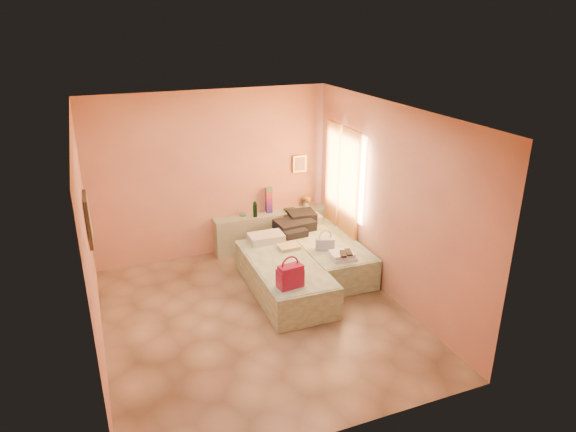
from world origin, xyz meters
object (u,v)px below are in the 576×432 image
at_px(bed_left, 284,277).
at_px(water_bottle, 255,209).
at_px(bed_right, 324,253).
at_px(towel_stack, 344,256).
at_px(green_book, 290,210).
at_px(flower_vase, 306,201).
at_px(headboard_ledge, 272,230).
at_px(blue_handbag, 325,244).
at_px(magenta_handbag, 290,276).

bearing_deg(bed_left, water_bottle, 88.68).
height_order(bed_right, towel_stack, towel_stack).
bearing_deg(green_book, flower_vase, 10.16).
bearing_deg(towel_stack, headboard_ledge, 104.97).
bearing_deg(blue_handbag, green_book, 110.85).
relative_size(magenta_handbag, blue_handbag, 1.19).
bearing_deg(water_bottle, bed_left, -92.14).
bearing_deg(water_bottle, green_book, 4.92).
xyz_separation_m(green_book, magenta_handbag, (-0.91, -2.28, -0.01)).
bearing_deg(flower_vase, towel_stack, -96.33).
bearing_deg(blue_handbag, water_bottle, 136.97).
bearing_deg(magenta_handbag, bed_right, 41.10).
height_order(green_book, towel_stack, green_book).
bearing_deg(magenta_handbag, headboard_ledge, 68.78).
distance_m(headboard_ledge, blue_handbag, 1.48).
distance_m(headboard_ledge, bed_left, 1.62).
xyz_separation_m(flower_vase, blue_handbag, (-0.32, -1.46, -0.18)).
bearing_deg(bed_left, green_book, 66.14).
xyz_separation_m(bed_left, magenta_handbag, (-0.19, -0.71, 0.41)).
distance_m(headboard_ledge, magenta_handbag, 2.37).
height_order(headboard_ledge, bed_right, headboard_ledge).
distance_m(blue_handbag, towel_stack, 0.41).
relative_size(bed_right, magenta_handbag, 5.89).
distance_m(headboard_ledge, flower_vase, 0.82).
relative_size(headboard_ledge, blue_handbag, 7.17).
relative_size(green_book, magenta_handbag, 0.57).
relative_size(water_bottle, towel_stack, 0.76).
distance_m(flower_vase, towel_stack, 1.88).
xyz_separation_m(bed_right, magenta_handbag, (-1.09, -1.23, 0.41)).
bearing_deg(bed_right, magenta_handbag, -130.87).
distance_m(headboard_ledge, towel_stack, 1.88).
distance_m(bed_right, green_book, 1.14).
bearing_deg(towel_stack, magenta_handbag, -155.46).
xyz_separation_m(bed_left, towel_stack, (0.86, -0.23, 0.30)).
relative_size(bed_left, flower_vase, 8.03).
height_order(bed_right, blue_handbag, blue_handbag).
xyz_separation_m(water_bottle, magenta_handbag, (-0.25, -2.22, -0.12)).
bearing_deg(green_book, bed_right, -79.37).
distance_m(water_bottle, blue_handbag, 1.52).
bearing_deg(water_bottle, towel_stack, -65.33).
relative_size(bed_left, water_bottle, 7.52).
distance_m(bed_right, water_bottle, 1.41).
distance_m(magenta_handbag, towel_stack, 1.16).
xyz_separation_m(headboard_ledge, water_bottle, (-0.32, -0.06, 0.46)).
bearing_deg(flower_vase, water_bottle, -173.62).
xyz_separation_m(flower_vase, magenta_handbag, (-1.25, -2.33, -0.12)).
bearing_deg(towel_stack, bed_left, 165.09).
height_order(headboard_ledge, towel_stack, headboard_ledge).
bearing_deg(towel_stack, blue_handbag, 106.70).
height_order(headboard_ledge, water_bottle, water_bottle).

